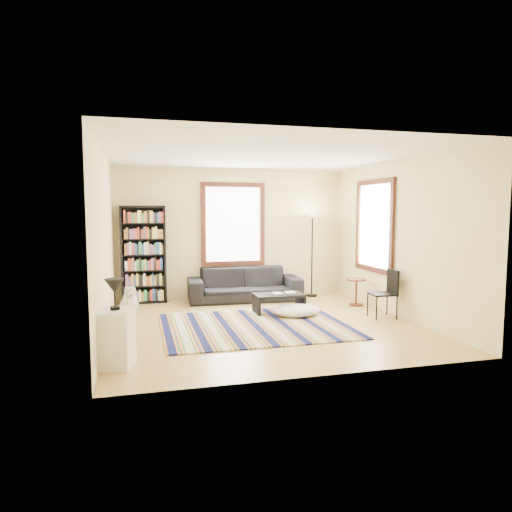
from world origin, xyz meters
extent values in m
cube|color=tan|center=(0.00, 0.00, -0.05)|extent=(5.00, 5.00, 0.10)
cube|color=white|center=(0.00, 0.00, 2.85)|extent=(5.00, 5.00, 0.10)
cube|color=beige|center=(0.00, 2.55, 1.40)|extent=(5.00, 0.10, 2.80)
cube|color=beige|center=(0.00, -2.55, 1.40)|extent=(5.00, 0.10, 2.80)
cube|color=beige|center=(-2.55, 0.00, 1.40)|extent=(0.10, 5.00, 2.80)
cube|color=beige|center=(2.55, 0.00, 1.40)|extent=(0.10, 5.00, 2.80)
cube|color=white|center=(0.00, 2.47, 1.60)|extent=(1.20, 0.06, 1.60)
cube|color=white|center=(2.47, 0.80, 1.60)|extent=(0.06, 1.20, 1.60)
cube|color=#0B103B|center=(-0.18, -0.13, 0.01)|extent=(3.03, 2.42, 0.02)
imported|color=black|center=(0.15, 2.05, 0.34)|extent=(2.40, 1.04, 0.69)
cube|color=black|center=(-1.91, 2.32, 1.00)|extent=(0.90, 0.30, 2.00)
cube|color=black|center=(0.49, 0.71, 0.18)|extent=(1.00, 0.71, 0.36)
imported|color=beige|center=(0.39, 0.71, 0.37)|extent=(0.17, 0.22, 0.02)
imported|color=beige|center=(0.64, 0.76, 0.37)|extent=(0.20, 0.26, 0.02)
ellipsoid|color=silver|center=(0.73, 0.38, 0.11)|extent=(1.02, 0.89, 0.21)
cylinder|color=#471A11|center=(2.20, 0.98, 0.27)|extent=(0.47, 0.47, 0.54)
cube|color=black|center=(2.15, -0.11, 0.43)|extent=(0.44, 0.43, 0.86)
cube|color=silver|center=(-2.30, -1.54, 0.35)|extent=(0.48, 0.57, 0.70)
camera|label=1|loc=(-2.01, -7.24, 1.90)|focal=32.00mm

